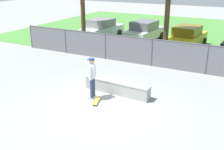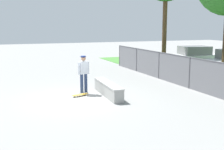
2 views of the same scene
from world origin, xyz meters
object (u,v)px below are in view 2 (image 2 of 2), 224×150
Objects in this scene: car_white at (195,57)px; skateboarder at (84,73)px; skateboard at (80,95)px; concrete_ledge at (108,89)px.

skateboarder is at bearing -62.64° from car_white.
skateboarder is at bearing 141.54° from skateboard.
concrete_ledge is at bearing -57.20° from car_white.
car_white reaches higher than skateboard.
skateboard is (0.34, -0.27, -0.96)m from skateboarder.
car_white is at bearing 122.80° from concrete_ledge.
skateboarder reaches higher than car_white.
skateboarder is 1.05m from skateboard.
skateboarder is at bearing -126.11° from concrete_ledge.
skateboard is at bearing -106.48° from concrete_ledge.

